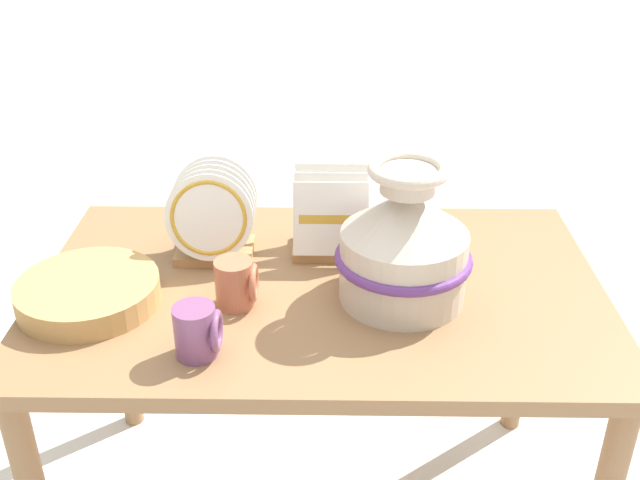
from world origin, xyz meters
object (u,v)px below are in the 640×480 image
at_px(dish_rack_round_plates, 212,219).
at_px(dish_rack_square_plates, 331,226).
at_px(wicker_charger_stack, 88,292).
at_px(mug_plum_glaze, 198,331).
at_px(ceramic_vase, 404,243).
at_px(mug_terracotta_glaze, 237,283).

xyz_separation_m(dish_rack_round_plates, dish_rack_square_plates, (0.27, 0.03, -0.03)).
distance_m(wicker_charger_stack, mug_plum_glaze, 0.31).
relative_size(ceramic_vase, mug_terracotta_glaze, 2.93).
height_order(dish_rack_round_plates, mug_plum_glaze, dish_rack_round_plates).
bearing_deg(dish_rack_square_plates, mug_terracotta_glaze, -129.18).
bearing_deg(mug_plum_glaze, dish_rack_round_plates, 93.50).
bearing_deg(mug_terracotta_glaze, ceramic_vase, 5.95).
bearing_deg(dish_rack_square_plates, ceramic_vase, -53.24).
relative_size(wicker_charger_stack, mug_terracotta_glaze, 2.85).
xyz_separation_m(ceramic_vase, mug_plum_glaze, (-0.40, -0.21, -0.08)).
bearing_deg(wicker_charger_stack, ceramic_vase, 2.98).
xyz_separation_m(ceramic_vase, mug_terracotta_glaze, (-0.35, -0.04, -0.08)).
relative_size(dish_rack_square_plates, wicker_charger_stack, 0.65).
xyz_separation_m(dish_rack_square_plates, mug_plum_glaze, (-0.25, -0.41, -0.01)).
xyz_separation_m(dish_rack_round_plates, mug_plum_glaze, (0.02, -0.38, -0.04)).
height_order(ceramic_vase, mug_terracotta_glaze, ceramic_vase).
xyz_separation_m(dish_rack_square_plates, mug_terracotta_glaze, (-0.19, -0.24, -0.01)).
bearing_deg(wicker_charger_stack, dish_rack_square_plates, 24.97).
relative_size(dish_rack_square_plates, mug_plum_glaze, 1.85).
relative_size(dish_rack_square_plates, mug_terracotta_glaze, 1.85).
xyz_separation_m(wicker_charger_stack, mug_plum_glaze, (0.26, -0.17, 0.03)).
height_order(ceramic_vase, mug_plum_glaze, ceramic_vase).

